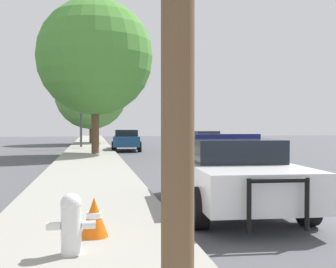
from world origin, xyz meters
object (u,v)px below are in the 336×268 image
Objects in this scene: car_background_midblock at (127,139)px; tree_sidewalk_mid at (95,57)px; car_background_oncoming at (205,139)px; traffic_light at (98,97)px; police_car at (230,171)px; fire_hydrant at (71,222)px; traffic_cone at (94,217)px; tree_sidewalk_far at (91,93)px.

tree_sidewalk_mid is at bearing -112.13° from car_background_midblock.
traffic_light is at bearing -23.44° from car_background_oncoming.
police_car reaches higher than fire_hydrant.
traffic_cone is at bearing -90.90° from traffic_light.
tree_sidewalk_far reaches higher than car_background_midblock.
car_background_oncoming is 13.01m from tree_sidewalk_far.
traffic_light is 8.37m from car_background_oncoming.
tree_sidewalk_mid is at bearing 89.49° from traffic_cone.
tree_sidewalk_mid reaches higher than traffic_light.
traffic_light is at bearing 88.16° from tree_sidewalk_mid.
car_background_oncoming is at bearing 8.97° from car_background_midblock.
traffic_cone is (0.28, 0.76, -0.12)m from fire_hydrant.
traffic_light is 7.00m from tree_sidewalk_far.
fire_hydrant is at bearing -110.21° from traffic_cone.
traffic_light is 0.68× the size of tree_sidewalk_far.
traffic_cone is (-7.68, -22.11, -0.29)m from car_background_oncoming.
tree_sidewalk_mid is at bearing -91.84° from traffic_light.
car_background_oncoming is 23.40m from traffic_cone.
traffic_light reaches higher than police_car.
traffic_cone is (-2.74, -2.18, -0.36)m from police_car.
police_car is 6.80× the size of fire_hydrant.
car_background_oncoming is at bearing 70.85° from traffic_cone.
tree_sidewalk_far is (-7.76, 9.72, 3.82)m from car_background_oncoming.
car_background_oncoming is 0.91× the size of car_background_midblock.
car_background_midblock is at bearing -60.03° from traffic_light.
police_car is 30.01m from tree_sidewalk_far.
tree_sidewalk_mid reaches higher than fire_hydrant.
police_car is at bearing 38.61° from traffic_cone.
police_car is 0.60× the size of tree_sidewalk_mid.
car_background_oncoming is at bearing 70.82° from fire_hydrant.
car_background_oncoming reaches higher than traffic_cone.
traffic_light is at bearing 124.73° from car_background_midblock.
police_car is 3.52m from traffic_cone.
tree_sidewalk_mid is (-0.23, -7.27, 1.71)m from traffic_light.
police_car reaches higher than traffic_cone.
tree_sidewalk_mid reaches higher than car_background_oncoming.
tree_sidewalk_mid is (0.44, 18.39, 4.92)m from fire_hydrant.
traffic_light is 7.47m from tree_sidewalk_mid.
tree_sidewalk_mid is 15.23× the size of traffic_cone.
fire_hydrant is 1.34× the size of traffic_cone.
tree_sidewalk_far is at bearing 107.64° from car_background_midblock.
car_background_oncoming is 7.35× the size of traffic_cone.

